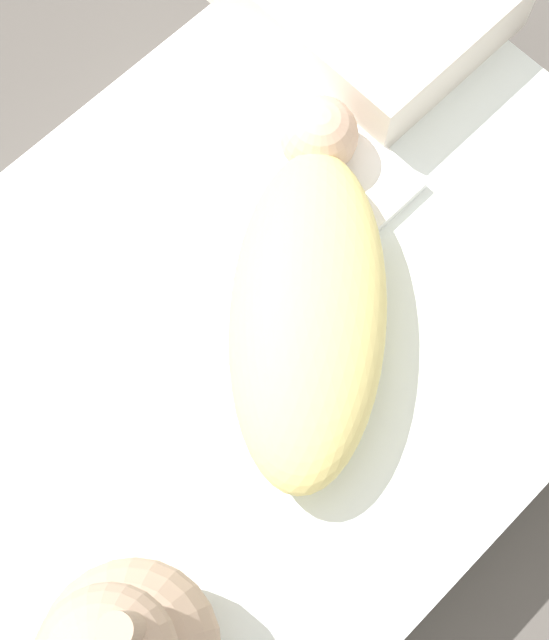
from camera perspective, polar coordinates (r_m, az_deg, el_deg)
The scene contains 4 objects.
ground_plane at distance 1.39m, azimuth -1.80°, elevation -3.14°, with size 12.00×12.00×0.00m, color #514C47.
bed_mattress at distance 1.30m, azimuth -1.92°, elevation -2.08°, with size 1.23×0.85×0.18m.
burp_cloth at distance 1.29m, azimuth 3.22°, elevation 8.87°, with size 0.20×0.21×0.02m.
swaddled_baby at distance 1.16m, azimuth 2.24°, elevation 1.59°, with size 0.50×0.46×0.13m.
Camera 1 is at (0.22, 0.29, 1.34)m, focal length 50.00 mm.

